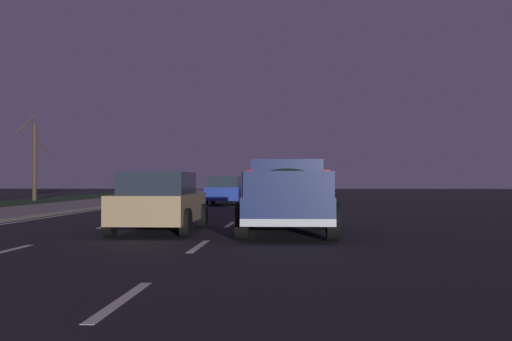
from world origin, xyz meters
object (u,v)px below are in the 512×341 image
at_px(pickup_truck, 287,194).
at_px(sedan_tan, 160,202).
at_px(bare_tree_far, 34,160).
at_px(sedan_blue, 226,190).
at_px(sedan_silver, 163,190).

xyz_separation_m(pickup_truck, sedan_tan, (0.25, 3.27, -0.20)).
relative_size(sedan_tan, bare_tree_far, 0.78).
bearing_deg(sedan_blue, sedan_silver, 75.80).
height_order(pickup_truck, sedan_blue, pickup_truck).
xyz_separation_m(pickup_truck, sedan_silver, (19.47, 7.12, -0.20)).
relative_size(pickup_truck, bare_tree_far, 0.97).
height_order(sedan_blue, sedan_silver, same).
bearing_deg(pickup_truck, sedan_blue, 10.69).
distance_m(sedan_tan, sedan_blue, 18.30).
relative_size(pickup_truck, sedan_tan, 1.23).
xyz_separation_m(sedan_blue, sedan_silver, (0.91, 3.62, 0.00)).
bearing_deg(sedan_silver, sedan_blue, -104.20).
bearing_deg(sedan_tan, sedan_silver, 11.32).
xyz_separation_m(pickup_truck, sedan_blue, (18.55, 3.50, -0.20)).
relative_size(pickup_truck, sedan_blue, 1.23).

